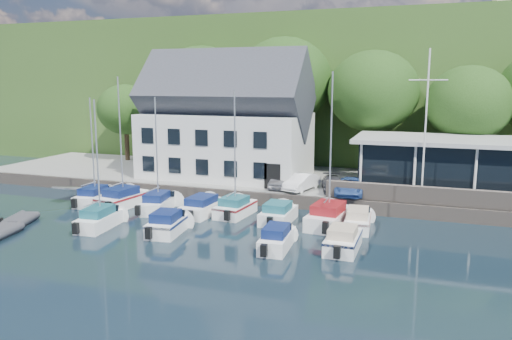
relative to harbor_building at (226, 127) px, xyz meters
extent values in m
plane|color=black|center=(7.00, -16.50, -5.35)|extent=(180.00, 180.00, 0.00)
cube|color=gray|center=(7.00, 1.00, -4.85)|extent=(60.00, 13.00, 1.00)
cube|color=#6D6157|center=(7.00, -5.50, -4.85)|extent=(60.00, 0.30, 1.00)
cube|color=#35551F|center=(7.00, 45.50, 2.65)|extent=(160.00, 75.00, 16.00)
cube|color=#616C36|center=(15.00, 53.50, 10.80)|extent=(50.00, 30.00, 0.30)
cube|color=#6D6157|center=(19.00, -5.10, -3.75)|extent=(18.00, 0.50, 1.20)
imported|color=#B2B2B7|center=(5.74, -3.33, -3.75)|extent=(2.12, 3.73, 1.20)
imported|color=white|center=(7.73, -3.59, -3.72)|extent=(2.29, 4.05, 1.26)
imported|color=#313136|center=(10.11, -3.23, -3.78)|extent=(2.54, 4.17, 1.13)
imported|color=#305295|center=(11.56, -3.94, -3.69)|extent=(1.67, 3.91, 1.32)
camera|label=1|loc=(16.83, -40.35, 4.00)|focal=35.00mm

